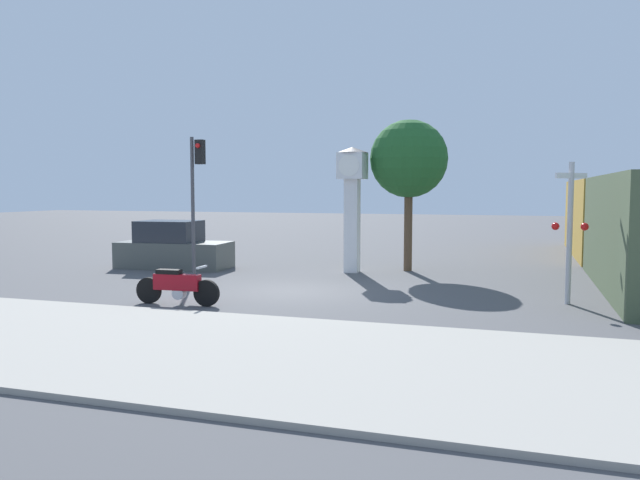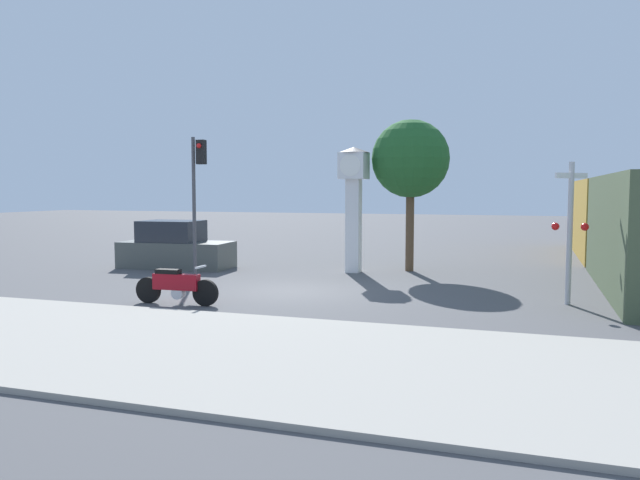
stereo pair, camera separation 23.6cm
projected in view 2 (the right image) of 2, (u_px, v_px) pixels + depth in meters
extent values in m
plane|color=#4C4C4F|center=(292.00, 291.00, 18.27)|extent=(120.00, 120.00, 0.00)
cube|color=#9E998E|center=(157.00, 345.00, 11.68)|extent=(36.00, 6.00, 0.10)
cylinder|color=black|center=(205.00, 293.00, 15.86)|extent=(0.69, 0.15, 0.68)
cylinder|color=black|center=(148.00, 290.00, 16.31)|extent=(0.69, 0.15, 0.68)
cube|color=maroon|center=(176.00, 282.00, 16.07)|extent=(1.26, 0.31, 0.41)
cube|color=black|center=(168.00, 271.00, 16.11)|extent=(0.65, 0.29, 0.11)
cylinder|color=silver|center=(179.00, 293.00, 16.07)|extent=(0.33, 0.24, 0.32)
cube|color=silver|center=(201.00, 267.00, 15.84)|extent=(0.09, 0.50, 0.05)
cube|color=white|center=(354.00, 226.00, 22.37)|extent=(0.49, 0.49, 3.35)
cube|color=white|center=(354.00, 166.00, 22.20)|extent=(0.94, 0.94, 0.94)
cylinder|color=white|center=(350.00, 165.00, 21.75)|extent=(0.75, 0.02, 0.75)
cone|color=#333338|center=(354.00, 150.00, 22.15)|extent=(1.12, 1.12, 0.20)
cube|color=olive|center=(610.00, 218.00, 28.04)|extent=(2.80, 10.14, 3.40)
cylinder|color=#47474C|center=(194.00, 208.00, 20.81)|extent=(0.12, 0.12, 4.71)
cube|color=black|center=(201.00, 152.00, 20.56)|extent=(0.28, 0.24, 0.80)
sphere|color=red|center=(199.00, 146.00, 20.41)|extent=(0.16, 0.16, 0.16)
cylinder|color=#B7B7BC|center=(570.00, 234.00, 15.99)|extent=(0.14, 0.14, 3.67)
cube|color=white|center=(572.00, 176.00, 15.87)|extent=(0.82, 0.82, 0.14)
sphere|color=red|center=(555.00, 226.00, 16.04)|extent=(0.20, 0.20, 0.20)
sphere|color=red|center=(585.00, 227.00, 15.81)|extent=(0.20, 0.20, 0.20)
cylinder|color=brown|center=(410.00, 231.00, 22.72)|extent=(0.30, 0.30, 2.96)
sphere|color=#235B28|center=(411.00, 159.00, 22.52)|extent=(2.82, 2.82, 2.82)
cube|color=#4C514C|center=(177.00, 255.00, 23.74)|extent=(4.30, 2.06, 1.00)
cube|color=#262B33|center=(172.00, 231.00, 23.72)|extent=(2.30, 1.79, 0.80)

